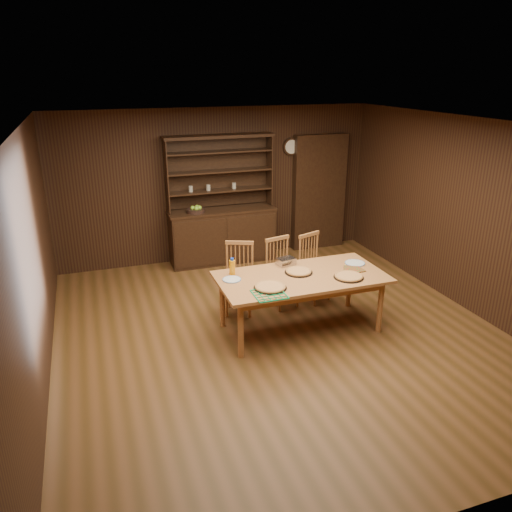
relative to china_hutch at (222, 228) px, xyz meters
name	(u,v)px	position (x,y,z in m)	size (l,w,h in m)	color
floor	(280,333)	(0.00, -2.75, -0.60)	(6.00, 6.00, 0.00)	brown
room_shell	(282,215)	(0.00, -2.75, 0.98)	(6.00, 6.00, 6.00)	silver
china_hutch	(222,228)	(0.00, 0.00, 0.00)	(1.84, 0.52, 2.17)	#321F10
doorway	(319,192)	(1.90, 0.15, 0.45)	(1.00, 0.18, 2.10)	#321F10
wall_clock	(291,147)	(1.35, 0.20, 1.30)	(0.30, 0.05, 0.30)	#321F10
dining_table	(301,281)	(0.29, -2.72, 0.08)	(2.11, 1.05, 0.75)	#AF783C
chair_left	(239,276)	(-0.29, -1.95, -0.07)	(0.52, 0.51, 0.99)	#A86D39
chair_center	(280,270)	(0.32, -1.94, -0.07)	(0.48, 0.47, 0.99)	#A86D39
chair_right	(312,265)	(0.83, -1.91, -0.07)	(0.51, 0.50, 0.99)	#A86D39
pizza_left	(270,287)	(-0.22, -2.95, 0.17)	(0.39, 0.39, 0.04)	black
pizza_right	(349,276)	(0.82, -2.97, 0.17)	(0.37, 0.37, 0.04)	black
pizza_center	(299,271)	(0.29, -2.62, 0.17)	(0.35, 0.35, 0.04)	black
cooling_rack	(269,294)	(-0.29, -3.11, 0.16)	(0.35, 0.35, 0.02)	#0B9351
plate_left	(232,279)	(-0.58, -2.57, 0.16)	(0.23, 0.23, 0.02)	beige
plate_right	(355,263)	(1.13, -2.57, 0.16)	(0.27, 0.27, 0.02)	beige
foil_dish	(286,261)	(0.24, -2.31, 0.20)	(0.23, 0.17, 0.09)	silver
juice_bottle	(232,267)	(-0.52, -2.40, 0.26)	(0.07, 0.07, 0.22)	orange
pot_holder_a	(355,270)	(1.01, -2.78, 0.16)	(0.20, 0.20, 0.01)	red
pot_holder_b	(352,269)	(0.98, -2.74, 0.16)	(0.20, 0.20, 0.02)	red
fruit_bowl	(196,210)	(-0.46, -0.07, 0.39)	(0.31, 0.31, 0.12)	black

